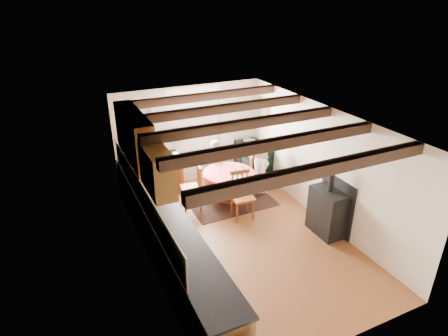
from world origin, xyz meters
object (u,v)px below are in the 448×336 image
cup (243,169)px  dining_table (229,186)px  child_far (215,164)px  aga_range (253,161)px  chair_near (243,196)px  cast_iron_stove (329,200)px  child_right (260,168)px  chair_left (191,187)px  chair_right (258,173)px

cup → dining_table: bearing=171.6°
child_far → aga_range: bearing=-177.6°
cup → child_far: bearing=116.0°
chair_near → cast_iron_stove: 1.72m
aga_range → child_right: 0.80m
dining_table → cup: cup is taller
chair_near → child_right: child_right is taller
aga_range → child_right: bearing=-106.6°
chair_left → dining_table: bearing=98.8°
dining_table → cup: size_ratio=10.54×
chair_right → cast_iron_stove: 2.10m
cast_iron_stove → cup: size_ratio=13.39×
chair_near → chair_left: 1.17m
chair_right → cast_iron_stove: (0.38, -2.06, 0.24)m
dining_table → child_right: 0.88m
dining_table → chair_near: size_ratio=1.11×
chair_left → chair_right: 1.69m
chair_left → child_right: 1.73m
child_far → cup: 0.83m
chair_near → cast_iron_stove: bearing=-37.6°
chair_near → aga_range: 1.96m
child_right → cup: size_ratio=11.34×
cast_iron_stove → chair_left: bearing=135.8°
cup → child_right: bearing=9.9°
chair_right → aga_range: chair_right is taller
aga_range → cup: (-0.73, -0.84, 0.29)m
chair_left → cup: bearing=96.9°
chair_left → chair_right: bearing=101.6°
chair_near → cup: bearing=69.0°
cast_iron_stove → child_far: cast_iron_stove is taller
dining_table → chair_right: (0.79, 0.07, 0.14)m
chair_near → cast_iron_stove: cast_iron_stove is taller
chair_right → cast_iron_stove: bearing=-149.8°
chair_left → cast_iron_stove: cast_iron_stove is taller
chair_near → child_far: size_ratio=0.84×
chair_right → aga_range: 0.77m
child_far → cup: bearing=113.2°
chair_near → chair_right: size_ratio=1.06×
dining_table → child_far: bearing=93.0°
child_far → cup: size_ratio=11.31×
chair_left → cup: size_ratio=9.51×
chair_near → aga_range: bearing=61.0°
chair_right → cast_iron_stove: size_ratio=0.67×
chair_left → cast_iron_stove: bearing=55.7°
aga_range → cast_iron_stove: 2.79m
dining_table → child_far: child_far is taller
dining_table → aga_range: (1.06, 0.79, 0.11)m
cup → cast_iron_stove: bearing=-66.5°
chair_near → chair_right: (0.86, 0.88, -0.03)m
child_right → chair_left: bearing=103.1°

